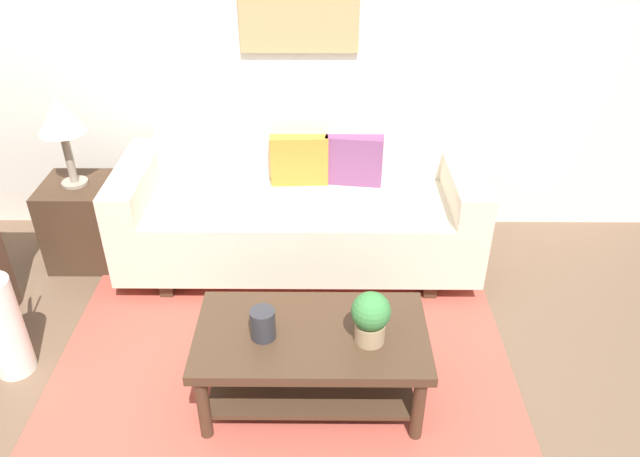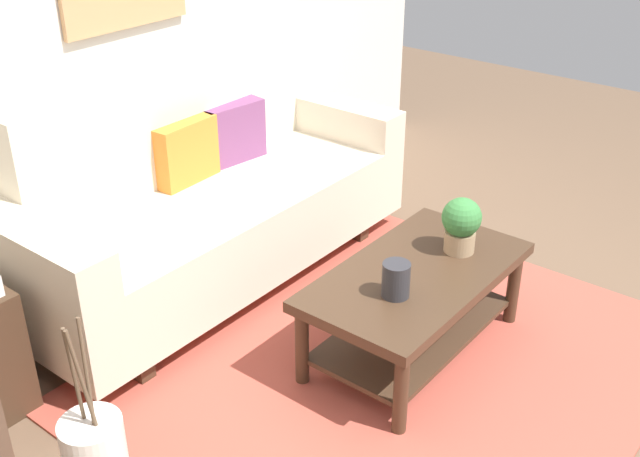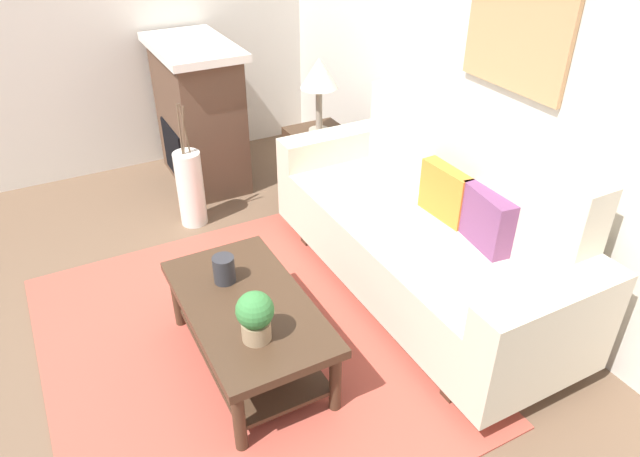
{
  "view_description": "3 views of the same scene",
  "coord_description": "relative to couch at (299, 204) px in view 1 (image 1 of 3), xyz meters",
  "views": [
    {
      "loc": [
        0.21,
        -1.68,
        2.38
      ],
      "look_at": [
        0.19,
        1.05,
        0.66
      ],
      "focal_mm": 34.46,
      "sensor_mm": 36.0,
      "label": 1
    },
    {
      "loc": [
        -2.38,
        -0.97,
        2.19
      ],
      "look_at": [
        0.1,
        0.99,
        0.5
      ],
      "focal_mm": 43.53,
      "sensor_mm": 36.0,
      "label": 2
    },
    {
      "loc": [
        2.38,
        -0.26,
        2.35
      ],
      "look_at": [
        0.08,
        0.96,
        0.69
      ],
      "focal_mm": 32.77,
      "sensor_mm": 36.0,
      "label": 3
    }
  ],
  "objects": [
    {
      "name": "wall_back",
      "position": [
        -0.06,
        0.54,
        0.92
      ],
      "size": [
        5.26,
        0.1,
        2.7
      ],
      "primitive_type": "cube",
      "color": "silver",
      "rests_on": "ground_plane"
    },
    {
      "name": "area_rug",
      "position": [
        -0.06,
        -1.2,
        -0.42
      ],
      "size": [
        2.43,
        2.09,
        0.01
      ],
      "primitive_type": "cube",
      "color": "#B24C3D",
      "rests_on": "ground_plane"
    },
    {
      "name": "couch",
      "position": [
        0.0,
        0.0,
        0.0
      ],
      "size": [
        2.21,
        0.84,
        1.08
      ],
      "color": "beige",
      "rests_on": "ground_plane"
    },
    {
      "name": "throw_pillow_orange",
      "position": [
        0.0,
        0.13,
        0.25
      ],
      "size": [
        0.36,
        0.14,
        0.32
      ],
      "primitive_type": "cube",
      "rotation": [
        0.0,
        0.0,
        0.04
      ],
      "color": "orange",
      "rests_on": "couch"
    },
    {
      "name": "throw_pillow_plum",
      "position": [
        0.34,
        0.13,
        0.25
      ],
      "size": [
        0.37,
        0.17,
        0.32
      ],
      "primitive_type": "cube",
      "rotation": [
        0.0,
        0.0,
        -0.13
      ],
      "color": "#7A4270",
      "rests_on": "couch"
    },
    {
      "name": "coffee_table",
      "position": [
        0.1,
        -1.2,
        -0.12
      ],
      "size": [
        1.1,
        0.6,
        0.43
      ],
      "color": "#422D1E",
      "rests_on": "ground_plane"
    },
    {
      "name": "tabletop_vase",
      "position": [
        -0.12,
        -1.24,
        0.08
      ],
      "size": [
        0.12,
        0.12,
        0.15
      ],
      "primitive_type": "cylinder",
      "color": "#2D2D33",
      "rests_on": "coffee_table"
    },
    {
      "name": "potted_plant_tabletop",
      "position": [
        0.37,
        -1.26,
        0.14
      ],
      "size": [
        0.18,
        0.18,
        0.26
      ],
      "color": "tan",
      "rests_on": "coffee_table"
    },
    {
      "name": "side_table",
      "position": [
        -1.41,
        0.01,
        -0.15
      ],
      "size": [
        0.44,
        0.44,
        0.56
      ],
      "primitive_type": "cube",
      "color": "#422D1E",
      "rests_on": "ground_plane"
    },
    {
      "name": "table_lamp",
      "position": [
        -1.41,
        0.01,
        0.56
      ],
      "size": [
        0.28,
        0.28,
        0.57
      ],
      "color": "gray",
      "rests_on": "side_table"
    },
    {
      "name": "floor_vase",
      "position": [
        -1.47,
        -1.03,
        -0.14
      ],
      "size": [
        0.2,
        0.2,
        0.58
      ],
      "primitive_type": "cylinder",
      "color": "white",
      "rests_on": "ground_plane"
    },
    {
      "name": "framed_painting",
      "position": [
        0.0,
        0.47,
        1.15
      ],
      "size": [
        0.74,
        0.03,
        0.64
      ],
      "primitive_type": "cube",
      "color": "tan"
    }
  ]
}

